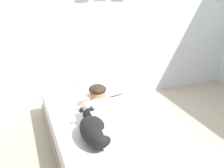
% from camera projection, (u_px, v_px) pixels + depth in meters
% --- Properties ---
extents(ground_plane, '(12.93, 12.93, 0.00)m').
position_uv_depth(ground_plane, '(150.00, 158.00, 2.64)').
color(ground_plane, tan).
extents(back_wall, '(4.47, 0.12, 2.50)m').
position_uv_depth(back_wall, '(100.00, 15.00, 3.57)').
color(back_wall, silver).
rests_on(back_wall, ground).
extents(bed, '(1.30, 2.00, 0.34)m').
position_uv_depth(bed, '(113.00, 131.00, 2.81)').
color(bed, gray).
rests_on(bed, ground).
extents(pillow, '(0.52, 0.32, 0.11)m').
position_uv_depth(pillow, '(108.00, 90.00, 3.29)').
color(pillow, white).
rests_on(pillow, bed).
extents(person_lying, '(0.43, 0.92, 0.27)m').
position_uv_depth(person_lying, '(109.00, 113.00, 2.61)').
color(person_lying, silver).
rests_on(person_lying, bed).
extents(dog, '(0.26, 0.57, 0.21)m').
position_uv_depth(dog, '(94.00, 129.00, 2.32)').
color(dog, black).
rests_on(dog, bed).
extents(coffee_cup, '(0.12, 0.09, 0.07)m').
position_uv_depth(coffee_cup, '(106.00, 96.00, 3.16)').
color(coffee_cup, white).
rests_on(coffee_cup, bed).
extents(cell_phone, '(0.07, 0.14, 0.01)m').
position_uv_depth(cell_phone, '(130.00, 108.00, 2.93)').
color(cell_phone, black).
rests_on(cell_phone, bed).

